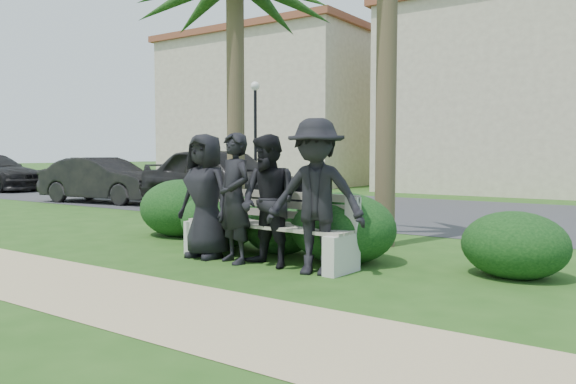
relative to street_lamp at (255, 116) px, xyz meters
The scene contains 18 objects.
ground 15.29m from the street_lamp, 53.13° to the right, with size 160.00×160.00×0.00m, color #224B15.
footpath 16.74m from the street_lamp, 56.89° to the right, with size 30.00×1.60×0.01m, color tan.
asphalt_street 10.28m from the street_lamp, 23.96° to the right, with size 160.00×8.00×0.01m, color #2D2D30.
stucco_bldg_left 6.75m from the street_lamp, 116.57° to the left, with size 10.40×8.40×7.30m.
stucco_bldg_right 10.03m from the street_lamp, 36.87° to the left, with size 8.40×8.40×7.30m.
street_lamp is the anchor object (origin of this frame).
park_bench 14.90m from the street_lamp, 51.11° to the right, with size 2.65×0.75×0.92m.
man_a 14.54m from the street_lamp, 54.52° to the right, with size 0.85×0.55×1.74m, color black.
man_b 14.93m from the street_lamp, 52.83° to the right, with size 0.63×0.42×1.74m, color black.
man_c 15.22m from the street_lamp, 51.09° to the right, with size 0.83×0.65×1.71m, color black.
man_d 15.69m from the street_lamp, 49.07° to the right, with size 1.22×0.70×1.88m, color black.
hedge_a 12.50m from the street_lamp, 57.94° to the right, with size 1.59×1.31×1.04m, color black.
hedge_b 13.62m from the street_lamp, 54.09° to the right, with size 1.38×1.14×0.90m, color black.
hedge_c 14.27m from the street_lamp, 50.26° to the right, with size 1.12×0.93×0.73m, color black.
hedge_d 15.03m from the street_lamp, 47.20° to the right, with size 1.49×1.23×0.97m, color black.
hedge_f 16.33m from the street_lamp, 40.81° to the right, with size 1.24×1.03×0.81m, color black.
car_a 8.27m from the street_lamp, 57.89° to the right, with size 1.96×4.86×1.66m, color black.
car_b 7.27m from the street_lamp, 92.57° to the right, with size 1.42×4.08×1.35m, color black.
Camera 1 is at (4.77, -5.46, 1.46)m, focal length 35.00 mm.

